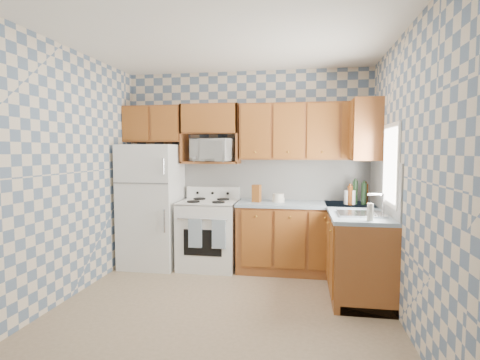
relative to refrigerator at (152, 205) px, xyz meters
name	(u,v)px	position (x,y,z in m)	size (l,w,h in m)	color
floor	(223,308)	(1.27, -1.25, -0.84)	(3.40, 3.40, 0.00)	#826D51
back_wall	(246,168)	(1.27, 0.35, 0.51)	(3.40, 0.02, 2.70)	slate
right_wall	(404,178)	(2.97, -1.25, 0.51)	(0.02, 3.20, 2.70)	slate
backsplash_back	(275,179)	(1.68, 0.34, 0.36)	(2.60, 0.01, 0.56)	white
backsplash_right	(383,186)	(2.96, -0.45, 0.36)	(0.01, 1.60, 0.56)	white
refrigerator	(152,205)	(0.00, 0.00, 0.00)	(0.75, 0.70, 1.68)	white
stove_body	(209,235)	(0.80, 0.03, -0.39)	(0.76, 0.65, 0.90)	white
cooktop	(209,202)	(0.80, 0.03, 0.07)	(0.76, 0.65, 0.03)	silver
backguard	(213,193)	(0.80, 0.30, 0.16)	(0.76, 0.08, 0.17)	white
dish_towel_left	(195,233)	(0.71, -0.32, -0.30)	(0.18, 0.03, 0.37)	navy
dish_towel_right	(219,234)	(1.02, -0.32, -0.30)	(0.18, 0.03, 0.37)	navy
base_cabinets_back	(305,239)	(2.10, 0.05, -0.40)	(1.75, 0.60, 0.88)	brown
base_cabinets_right	(355,251)	(2.67, -0.45, -0.40)	(0.60, 1.60, 0.88)	brown
countertop_back	(305,204)	(2.10, 0.05, 0.06)	(1.77, 0.63, 0.04)	gray
countertop_right	(356,211)	(2.67, -0.45, 0.06)	(0.63, 1.60, 0.04)	gray
upper_cabinets_back	(306,132)	(2.10, 0.19, 1.01)	(1.75, 0.33, 0.74)	brown
upper_cabinets_fridge	(155,124)	(-0.02, 0.19, 1.13)	(0.82, 0.33, 0.50)	brown
upper_cabinets_right	(364,130)	(2.81, 0.00, 1.01)	(0.33, 0.70, 0.74)	brown
microwave_shelf	(211,163)	(0.80, 0.19, 0.60)	(0.80, 0.33, 0.03)	brown
microwave	(214,150)	(0.86, 0.13, 0.77)	(0.56, 0.38, 0.31)	white
sink	(361,214)	(2.67, -0.80, 0.09)	(0.48, 0.40, 0.03)	#B7B7BC
window	(391,165)	(2.96, -0.80, 0.61)	(0.02, 0.66, 0.86)	silver
bottle_0	(355,192)	(2.72, 0.02, 0.23)	(0.07, 0.07, 0.30)	black
bottle_1	(364,194)	(2.82, -0.04, 0.22)	(0.07, 0.07, 0.28)	black
bottle_2	(365,194)	(2.85, 0.06, 0.21)	(0.07, 0.07, 0.26)	#5E2C0E
bottle_3	(350,195)	(2.65, -0.06, 0.20)	(0.07, 0.07, 0.24)	#5E2C0E
knife_block	(257,193)	(1.46, 0.03, 0.19)	(0.10, 0.10, 0.23)	brown
electric_kettle	(350,197)	(2.65, -0.01, 0.17)	(0.14, 0.14, 0.18)	white
food_containers	(278,198)	(1.75, 0.07, 0.14)	(0.17, 0.17, 0.11)	beige
soap_bottle	(370,212)	(2.71, -1.14, 0.17)	(0.06, 0.06, 0.17)	beige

